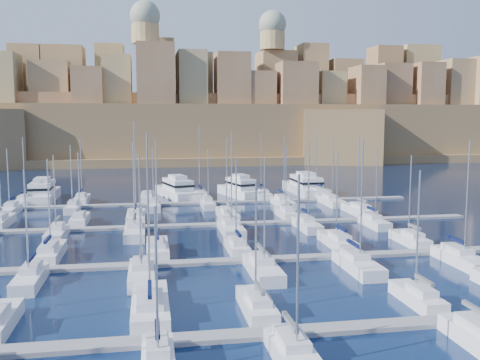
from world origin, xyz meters
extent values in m
plane|color=black|center=(0.00, 0.00, 0.00)|extent=(600.00, 600.00, 0.00)
cube|color=slate|center=(0.00, -34.00, 0.20)|extent=(84.00, 2.00, 0.40)
cube|color=slate|center=(0.00, -12.00, 0.20)|extent=(84.00, 2.00, 0.40)
cube|color=slate|center=(0.00, 10.00, 0.20)|extent=(84.00, 2.00, 0.40)
cube|color=slate|center=(0.00, 32.00, 0.20)|extent=(84.00, 2.00, 0.40)
cube|color=silver|center=(-11.83, -27.59, 0.57)|extent=(3.24, 10.81, 1.74)
cube|color=silver|center=(-11.83, -28.68, 1.79)|extent=(2.27, 4.86, 0.70)
cylinder|color=#9EA0A8|center=(-11.83, -27.05, 8.75)|extent=(0.18, 0.18, 14.62)
cube|color=black|center=(-11.83, -29.22, 2.84)|extent=(0.35, 4.32, 0.35)
cube|color=silver|center=(-2.40, -28.86, 0.51)|extent=(2.48, 8.28, 1.61)
cube|color=silver|center=(-2.40, -29.69, 1.66)|extent=(1.74, 3.72, 0.70)
cylinder|color=#9EA0A8|center=(-2.40, -28.45, 6.59)|extent=(0.18, 0.18, 10.55)
cube|color=#595B60|center=(-2.40, -30.10, 2.71)|extent=(0.35, 3.31, 0.35)
cube|color=silver|center=(12.99, -29.19, 0.49)|extent=(2.28, 7.61, 1.58)
cube|color=silver|center=(12.99, -29.95, 1.63)|extent=(1.60, 3.43, 0.70)
cylinder|color=#9EA0A8|center=(12.99, -28.81, 6.97)|extent=(0.18, 0.18, 11.37)
cube|color=#595B60|center=(12.99, -30.34, 2.68)|extent=(0.35, 3.05, 0.35)
cube|color=silver|center=(-11.34, -38.04, 1.63)|extent=(1.60, 3.42, 0.70)
cylinder|color=#9EA0A8|center=(-11.34, -39.18, 6.50)|extent=(0.18, 0.18, 10.45)
cube|color=black|center=(-11.34, -37.66, 2.68)|extent=(0.35, 3.04, 0.35)
cube|color=silver|center=(-1.78, -39.45, 0.52)|extent=(2.67, 8.90, 1.65)
cube|color=silver|center=(-1.78, -38.56, 1.70)|extent=(1.87, 4.01, 0.70)
cylinder|color=#9EA0A8|center=(-1.78, -39.90, 7.54)|extent=(0.18, 0.18, 12.38)
cube|color=#595B60|center=(-1.78, -38.12, 2.75)|extent=(0.35, 3.56, 0.35)
cube|color=silver|center=(13.07, -38.67, 1.71)|extent=(1.93, 4.13, 0.70)
cube|color=#595B60|center=(13.07, -38.21, 2.76)|extent=(0.35, 3.67, 0.35)
cube|color=silver|center=(-24.00, -6.39, 0.53)|extent=(2.77, 9.23, 1.66)
cube|color=silver|center=(-24.00, -7.31, 1.71)|extent=(1.94, 4.15, 0.70)
cylinder|color=#9EA0A8|center=(-24.00, -5.93, 6.89)|extent=(0.18, 0.18, 11.05)
cube|color=black|center=(-24.00, -7.77, 2.76)|extent=(0.35, 3.69, 0.35)
cube|color=silver|center=(-10.82, -6.40, 0.53)|extent=(2.76, 9.20, 1.66)
cube|color=silver|center=(-10.82, -7.32, 1.71)|extent=(1.93, 4.14, 0.70)
cylinder|color=#9EA0A8|center=(-10.82, -5.94, 8.03)|extent=(0.18, 0.18, 13.35)
cube|color=black|center=(-10.82, -7.78, 2.76)|extent=(0.35, 3.68, 0.35)
cube|color=silver|center=(-0.60, -7.01, 0.50)|extent=(2.40, 7.99, 1.60)
cube|color=silver|center=(-0.60, -7.80, 1.65)|extent=(1.68, 3.59, 0.70)
cylinder|color=#9EA0A8|center=(-0.60, -6.61, 6.68)|extent=(0.18, 0.18, 10.77)
cube|color=black|center=(-0.60, -8.20, 2.70)|extent=(0.35, 3.20, 0.35)
cube|color=silver|center=(13.38, -6.40, 0.53)|extent=(2.76, 9.20, 1.66)
cube|color=silver|center=(13.38, -7.32, 1.71)|extent=(1.93, 4.14, 0.70)
cylinder|color=#9EA0A8|center=(13.38, -5.94, 7.17)|extent=(0.18, 0.18, 11.62)
cube|color=black|center=(13.38, -7.78, 2.76)|extent=(0.35, 3.68, 0.35)
cube|color=silver|center=(23.72, -6.92, 0.50)|extent=(2.45, 8.15, 1.61)
cube|color=silver|center=(23.72, -7.74, 1.66)|extent=(1.71, 3.67, 0.70)
cylinder|color=#9EA0A8|center=(23.72, -6.52, 6.82)|extent=(0.18, 0.18, 11.02)
cube|color=#595B60|center=(23.72, -8.15, 2.71)|extent=(0.35, 3.26, 0.35)
cube|color=silver|center=(-24.19, -17.19, 0.51)|extent=(2.52, 8.39, 1.62)
cube|color=silver|center=(-24.19, -16.36, 1.67)|extent=(1.76, 3.78, 0.70)
cylinder|color=#9EA0A8|center=(-24.19, -17.61, 6.80)|extent=(0.18, 0.18, 10.97)
cube|color=black|center=(-24.19, -15.94, 2.72)|extent=(0.35, 3.36, 0.35)
cube|color=silver|center=(-12.71, -17.56, 0.53)|extent=(2.74, 9.12, 1.66)
cube|color=silver|center=(-12.71, -16.65, 1.71)|extent=(1.91, 4.10, 0.70)
cylinder|color=#9EA0A8|center=(-12.71, -18.02, 7.50)|extent=(0.18, 0.18, 12.28)
cube|color=#595B60|center=(-12.71, -16.19, 2.76)|extent=(0.35, 3.65, 0.35)
cube|color=silver|center=(0.59, -17.87, 0.54)|extent=(2.92, 9.74, 1.69)
cube|color=silver|center=(0.59, -16.90, 1.74)|extent=(2.05, 4.38, 0.70)
cylinder|color=#9EA0A8|center=(0.59, -18.36, 7.23)|extent=(0.18, 0.18, 11.68)
cube|color=#595B60|center=(0.59, -16.41, 2.79)|extent=(0.35, 3.90, 0.35)
cube|color=silver|center=(11.72, -17.86, 0.54)|extent=(2.91, 9.71, 1.69)
cube|color=silver|center=(11.72, -16.88, 1.74)|extent=(2.04, 4.37, 0.70)
cylinder|color=#9EA0A8|center=(11.72, -18.34, 8.27)|extent=(0.18, 0.18, 13.76)
cube|color=black|center=(11.72, -16.40, 2.79)|extent=(0.35, 3.88, 0.35)
cube|color=silver|center=(24.79, -17.69, 0.53)|extent=(2.81, 9.37, 1.67)
cube|color=silver|center=(24.79, -16.75, 1.72)|extent=(1.97, 4.22, 0.70)
cylinder|color=#9EA0A8|center=(24.79, -18.15, 8.13)|extent=(0.18, 0.18, 13.52)
cube|color=black|center=(24.79, -16.28, 2.77)|extent=(0.35, 3.75, 0.35)
cube|color=silver|center=(-35.40, 15.57, 0.53)|extent=(2.74, 9.13, 1.66)
cube|color=silver|center=(-23.05, 15.22, 0.51)|extent=(2.53, 8.43, 1.62)
cube|color=silver|center=(-23.05, 14.37, 1.67)|extent=(1.77, 3.79, 0.70)
cylinder|color=#9EA0A8|center=(-23.05, 15.64, 6.53)|extent=(0.18, 0.18, 10.42)
cube|color=#595B60|center=(-23.05, 13.95, 2.72)|extent=(0.35, 3.37, 0.35)
cube|color=silver|center=(-14.03, 16.02, 0.55)|extent=(3.01, 10.04, 1.70)
cube|color=silver|center=(-14.03, 15.02, 1.75)|extent=(2.11, 4.52, 0.70)
cylinder|color=#9EA0A8|center=(-14.03, 16.52, 9.04)|extent=(0.18, 0.18, 15.28)
cube|color=black|center=(-14.03, 14.52, 2.80)|extent=(0.35, 4.02, 0.35)
cube|color=silver|center=(1.52, 15.82, 0.54)|extent=(2.89, 9.65, 1.68)
cube|color=silver|center=(1.52, 14.86, 1.73)|extent=(2.03, 4.34, 0.70)
cylinder|color=#9EA0A8|center=(1.52, 16.31, 7.65)|extent=(0.18, 0.18, 12.53)
cube|color=#595B60|center=(1.52, 14.38, 2.78)|extent=(0.35, 3.86, 0.35)
cube|color=silver|center=(11.85, 15.08, 0.50)|extent=(2.45, 8.15, 1.61)
cube|color=silver|center=(11.85, 14.26, 1.66)|extent=(1.71, 3.67, 0.70)
cylinder|color=#9EA0A8|center=(11.85, 15.48, 6.81)|extent=(0.18, 0.18, 11.00)
cube|color=#595B60|center=(11.85, 13.85, 2.71)|extent=(0.35, 3.26, 0.35)
cube|color=silver|center=(25.58, 16.05, 0.55)|extent=(3.03, 10.11, 1.71)
cube|color=silver|center=(25.58, 15.04, 1.76)|extent=(2.12, 4.55, 0.70)
cylinder|color=#9EA0A8|center=(25.58, 16.56, 8.00)|extent=(0.18, 0.18, 13.18)
cube|color=#595B60|center=(25.58, 14.54, 2.81)|extent=(0.35, 4.04, 0.35)
cube|color=silver|center=(-25.02, 4.78, 0.51)|extent=(2.53, 8.43, 1.62)
cube|color=silver|center=(-25.02, 5.63, 1.67)|extent=(1.77, 3.79, 0.70)
cylinder|color=#9EA0A8|center=(-25.02, 4.36, 6.72)|extent=(0.18, 0.18, 10.80)
cube|color=#595B60|center=(-25.02, 6.05, 2.72)|extent=(0.35, 3.37, 0.35)
cube|color=silver|center=(-13.92, 4.08, 0.55)|extent=(2.95, 9.84, 1.69)
cube|color=silver|center=(-13.92, 5.06, 1.74)|extent=(2.07, 4.43, 0.70)
cylinder|color=#9EA0A8|center=(-13.92, 3.59, 7.65)|extent=(0.18, 0.18, 12.52)
cube|color=black|center=(-13.92, 5.56, 2.79)|extent=(0.35, 3.94, 0.35)
cube|color=silver|center=(0.36, 3.96, 0.55)|extent=(3.02, 10.07, 1.70)
cube|color=silver|center=(0.36, 4.97, 1.75)|extent=(2.12, 4.53, 0.70)
cylinder|color=#9EA0A8|center=(0.36, 3.46, 8.40)|extent=(0.18, 0.18, 13.99)
cube|color=#595B60|center=(0.36, 5.47, 2.80)|extent=(0.35, 4.03, 0.35)
cube|color=silver|center=(12.49, 4.61, 0.52)|extent=(2.63, 8.77, 1.64)
cube|color=silver|center=(12.49, 5.49, 1.69)|extent=(1.84, 3.95, 0.70)
cylinder|color=#9EA0A8|center=(12.49, 4.18, 7.68)|extent=(0.18, 0.18, 12.68)
cube|color=black|center=(12.49, 5.93, 2.74)|extent=(0.35, 3.51, 0.35)
cube|color=silver|center=(23.72, 4.91, 0.50)|extent=(2.46, 8.19, 1.61)
cube|color=silver|center=(23.72, 5.73, 1.66)|extent=(1.72, 3.68, 0.70)
cylinder|color=#9EA0A8|center=(23.72, 4.50, 7.02)|extent=(0.18, 0.18, 11.42)
cube|color=black|center=(23.72, 6.13, 2.71)|extent=(0.35, 3.27, 0.35)
cube|color=silver|center=(-36.34, 37.30, 0.52)|extent=(2.58, 8.60, 1.63)
cube|color=silver|center=(-36.34, 36.44, 1.68)|extent=(1.81, 3.87, 0.70)
cylinder|color=#9EA0A8|center=(-36.34, 37.73, 7.40)|extent=(0.18, 0.18, 12.13)
cube|color=black|center=(-36.34, 36.01, 2.73)|extent=(0.35, 3.44, 0.35)
cube|color=silver|center=(-25.35, 37.40, 0.52)|extent=(2.64, 8.80, 1.64)
cube|color=silver|center=(-25.35, 36.52, 1.69)|extent=(1.85, 3.96, 0.70)
cylinder|color=#9EA0A8|center=(-25.35, 37.84, 7.14)|extent=(0.18, 0.18, 11.60)
cube|color=black|center=(-25.35, 36.08, 2.74)|extent=(0.35, 3.52, 0.35)
cube|color=silver|center=(-12.04, 37.80, 0.54)|extent=(2.88, 9.60, 1.68)
cube|color=silver|center=(-12.04, 36.84, 1.73)|extent=(2.02, 4.32, 0.70)
cylinder|color=#9EA0A8|center=(-12.04, 38.28, 7.88)|extent=(0.18, 0.18, 12.99)
cube|color=black|center=(-12.04, 36.36, 2.78)|extent=(0.35, 3.84, 0.35)
cube|color=silver|center=(-1.10, 38.36, 0.57)|extent=(3.21, 10.71, 1.74)
cube|color=silver|center=(-1.10, 37.28, 1.79)|extent=(2.25, 4.82, 0.70)
cylinder|color=#9EA0A8|center=(-1.10, 38.89, 8.59)|extent=(0.18, 0.18, 14.30)
cube|color=black|center=(-1.10, 36.75, 2.84)|extent=(0.35, 4.28, 0.35)
cube|color=silver|center=(12.27, 38.00, 0.55)|extent=(3.00, 9.99, 1.70)
cube|color=silver|center=(12.27, 37.00, 1.75)|extent=(2.10, 4.50, 0.70)
cylinder|color=#9EA0A8|center=(12.27, 38.49, 7.68)|extent=(0.18, 0.18, 12.56)
cube|color=black|center=(12.27, 36.50, 2.80)|extent=(0.35, 4.00, 0.35)
cube|color=silver|center=(24.70, 37.80, 0.54)|extent=(2.88, 9.60, 1.68)
cube|color=silver|center=(24.70, 36.84, 1.73)|extent=(2.02, 4.32, 0.70)
cylinder|color=#9EA0A8|center=(24.70, 38.28, 8.07)|extent=(0.18, 0.18, 13.38)
cube|color=black|center=(24.70, 36.36, 2.78)|extent=(0.35, 3.84, 0.35)
cube|color=silver|center=(-36.61, 26.73, 0.51)|extent=(2.56, 8.53, 1.63)
cube|color=silver|center=(-36.61, 27.59, 1.68)|extent=(1.79, 3.84, 0.70)
cylinder|color=#9EA0A8|center=(-36.61, 26.31, 6.61)|extent=(0.18, 0.18, 10.56)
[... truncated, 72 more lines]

